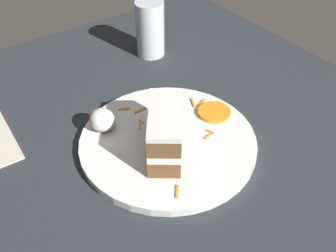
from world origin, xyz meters
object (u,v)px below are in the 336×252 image
(cream_dollop, at_px, (102,120))
(orange_garnish, at_px, (214,112))
(drinking_glass, at_px, (150,33))
(plate, at_px, (168,142))
(cake_slice, at_px, (165,132))

(cream_dollop, height_order, orange_garnish, cream_dollop)
(cream_dollop, height_order, drinking_glass, drinking_glass)
(plate, relative_size, cream_dollop, 6.36)
(plate, relative_size, drinking_glass, 2.45)
(plate, height_order, drinking_glass, drinking_glass)
(plate, height_order, cake_slice, cake_slice)
(orange_garnish, distance_m, drinking_glass, 0.28)
(plate, bearing_deg, cake_slice, -43.87)
(cake_slice, relative_size, drinking_glass, 1.04)
(plate, distance_m, drinking_glass, 0.32)
(plate, distance_m, cake_slice, 0.06)
(orange_garnish, height_order, drinking_glass, drinking_glass)
(cake_slice, bearing_deg, orange_garnish, 48.38)
(plate, height_order, orange_garnish, orange_garnish)
(plate, distance_m, cream_dollop, 0.12)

